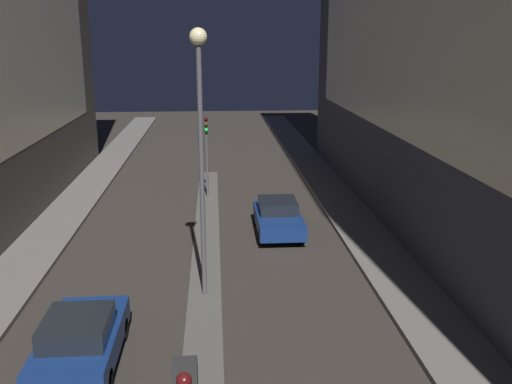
{
  "coord_description": "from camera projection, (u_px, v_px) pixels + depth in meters",
  "views": [
    {
      "loc": [
        0.43,
        -2.35,
        8.48
      ],
      "look_at": [
        1.83,
        16.74,
        3.29
      ],
      "focal_mm": 40.0,
      "sensor_mm": 36.0,
      "label": 1
    }
  ],
  "objects": [
    {
      "name": "median_strip",
      "position": [
        206.0,
        273.0,
        21.05
      ],
      "size": [
        1.11,
        32.53,
        0.12
      ],
      "color": "#56544F",
      "rests_on": "ground"
    },
    {
      "name": "traffic_light_mid",
      "position": [
        206.0,
        138.0,
        30.1
      ],
      "size": [
        0.32,
        0.42,
        4.44
      ],
      "color": "#4C4C51",
      "rests_on": "median_strip"
    },
    {
      "name": "street_lamp",
      "position": [
        200.0,
        119.0,
        17.68
      ],
      "size": [
        0.54,
        0.54,
        8.66
      ],
      "color": "#4C4C51",
      "rests_on": "median_strip"
    },
    {
      "name": "car_left_lane",
      "position": [
        81.0,
        340.0,
        14.99
      ],
      "size": [
        1.95,
        4.21,
        1.59
      ],
      "color": "navy",
      "rests_on": "ground"
    },
    {
      "name": "car_right_lane",
      "position": [
        278.0,
        217.0,
        25.39
      ],
      "size": [
        1.95,
        4.18,
        1.49
      ],
      "color": "navy",
      "rests_on": "ground"
    }
  ]
}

